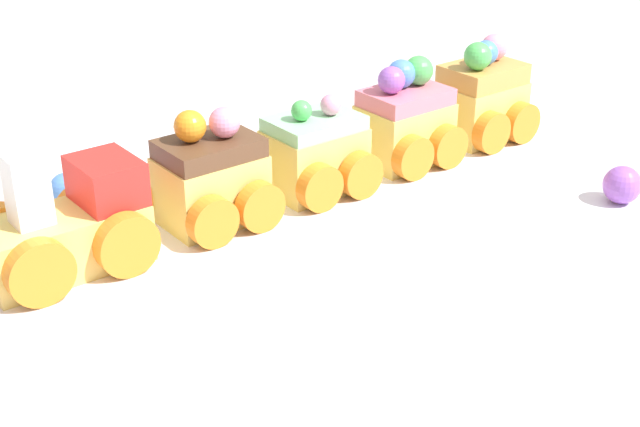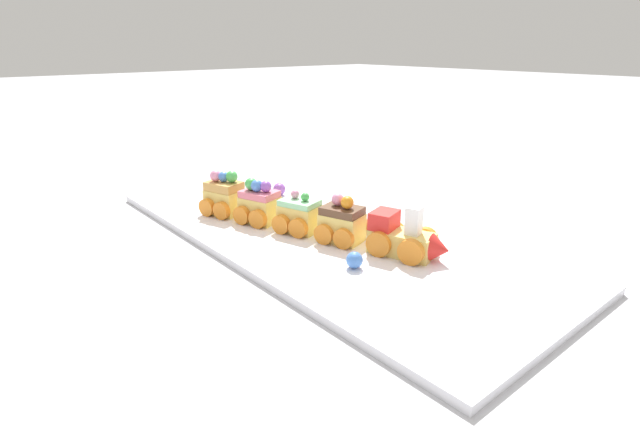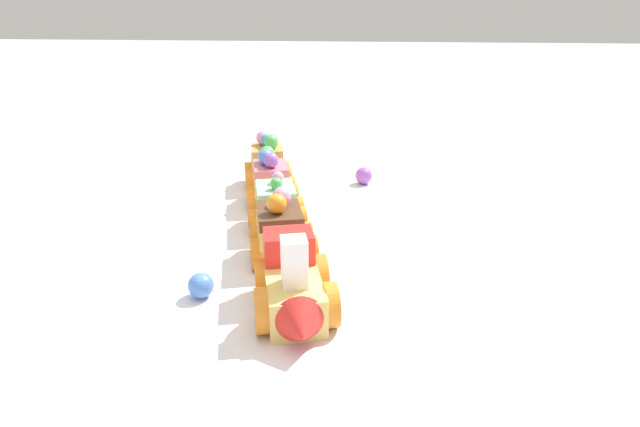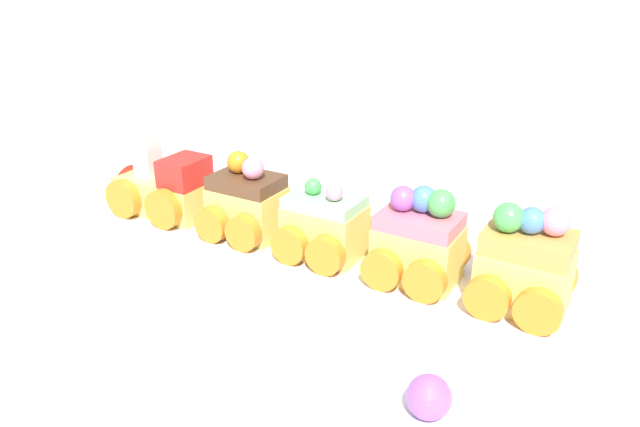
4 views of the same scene
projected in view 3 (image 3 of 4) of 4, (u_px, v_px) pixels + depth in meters
name	position (u px, v px, depth m)	size (l,w,h in m)	color
ground_plane	(292.00, 247.00, 0.59)	(10.00, 10.00, 0.00)	#B2B2B7
display_board	(291.00, 242.00, 0.59)	(0.83, 0.35, 0.01)	white
cake_train_locomotive	(294.00, 289.00, 0.43)	(0.13, 0.09, 0.08)	#EACC66
cake_car_chocolate	(282.00, 234.00, 0.53)	(0.09, 0.09, 0.08)	#EACC66
cake_car_mint	(276.00, 209.00, 0.60)	(0.09, 0.09, 0.07)	#EACC66
cake_car_strawberry	(271.00, 183.00, 0.68)	(0.09, 0.09, 0.08)	#EACC66
cake_car_caramel	(267.00, 165.00, 0.76)	(0.09, 0.09, 0.08)	#EACC66
gumball_purple	(364.00, 176.00, 0.77)	(0.03, 0.03, 0.03)	#9956C6
gumball_blue	(201.00, 285.00, 0.46)	(0.02, 0.02, 0.02)	#4C84E0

